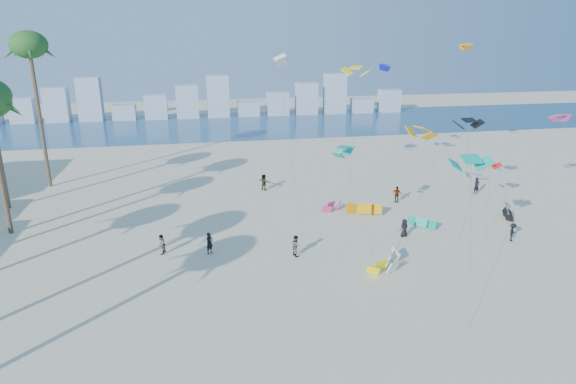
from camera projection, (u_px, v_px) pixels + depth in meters
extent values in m
plane|color=beige|center=(291.00, 376.00, 24.84)|extent=(220.00, 220.00, 0.00)
plane|color=navy|center=(215.00, 126.00, 92.04)|extent=(220.00, 220.00, 0.00)
imported|color=black|center=(210.00, 243.00, 38.37)|extent=(0.75, 0.73, 1.74)
imported|color=gray|center=(296.00, 246.00, 38.02)|extent=(0.85, 0.97, 1.68)
imported|color=black|center=(404.00, 228.00, 41.60)|extent=(0.85, 0.65, 1.55)
imported|color=gray|center=(397.00, 194.00, 50.11)|extent=(1.00, 0.96, 1.68)
imported|color=black|center=(513.00, 232.00, 40.74)|extent=(1.11, 1.11, 1.54)
imported|color=gray|center=(264.00, 182.00, 54.00)|extent=(1.50, 1.58, 1.78)
imported|color=black|center=(477.00, 186.00, 52.66)|extent=(0.74, 0.57, 1.82)
imported|color=gray|center=(161.00, 244.00, 38.30)|extent=(0.85, 0.94, 1.60)
cylinder|color=#595959|center=(362.00, 212.00, 35.51)|extent=(1.18, 6.02, 8.31)
cylinder|color=#595959|center=(440.00, 187.00, 40.08)|extent=(2.32, 3.59, 9.07)
cylinder|color=#595959|center=(470.00, 175.00, 43.33)|extent=(0.50, 3.09, 9.18)
cylinder|color=#595959|center=(289.00, 140.00, 44.56)|extent=(1.46, 2.33, 14.60)
cylinder|color=#595959|center=(395.00, 129.00, 53.18)|extent=(0.72, 5.95, 13.20)
cylinder|color=#595959|center=(488.00, 199.00, 43.24)|extent=(2.53, 4.65, 5.23)
cylinder|color=#595959|center=(353.00, 137.00, 48.88)|extent=(0.86, 2.04, 13.31)
cylinder|color=#595959|center=(576.00, 171.00, 43.84)|extent=(2.15, 3.71, 9.55)
cylinder|color=#595959|center=(470.00, 242.00, 29.59)|extent=(1.68, 4.50, 9.09)
cylinder|color=#595959|center=(467.00, 117.00, 54.05)|extent=(0.02, 3.90, 15.40)
cylinder|color=brown|center=(0.00, 157.00, 47.12)|extent=(0.40, 0.40, 10.35)
cylinder|color=brown|center=(40.00, 118.00, 53.28)|extent=(0.40, 0.40, 15.37)
ellipsoid|color=#1E5722|center=(29.00, 45.00, 50.91)|extent=(3.80, 3.80, 2.85)
cube|color=#9EADBF|center=(23.00, 110.00, 94.06)|extent=(4.40, 3.00, 4.80)
cube|color=#9EADBF|center=(57.00, 105.00, 94.92)|extent=(4.40, 3.00, 6.60)
cube|color=#9EADBF|center=(90.00, 99.00, 95.79)|extent=(4.40, 3.00, 8.40)
cube|color=#9EADBF|center=(124.00, 112.00, 97.76)|extent=(4.40, 3.00, 3.00)
cube|color=#9EADBF|center=(156.00, 107.00, 98.62)|extent=(4.40, 3.00, 4.80)
cube|color=#9EADBF|center=(187.00, 102.00, 99.48)|extent=(4.40, 3.00, 6.60)
cube|color=#9EADBF|center=(218.00, 96.00, 100.34)|extent=(4.40, 3.00, 8.40)
cube|color=#9EADBF|center=(248.00, 109.00, 102.32)|extent=(4.40, 3.00, 3.00)
cube|color=#9EADBF|center=(278.00, 104.00, 103.18)|extent=(4.40, 3.00, 4.80)
cube|color=#9EADBF|center=(307.00, 99.00, 104.04)|extent=(4.40, 3.00, 6.60)
cube|color=#9EADBF|center=(335.00, 94.00, 104.90)|extent=(4.40, 3.00, 8.40)
cube|color=#9EADBF|center=(362.00, 105.00, 106.87)|extent=(4.40, 3.00, 3.00)
cube|color=#9EADBF|center=(389.00, 101.00, 107.74)|extent=(4.40, 3.00, 4.80)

